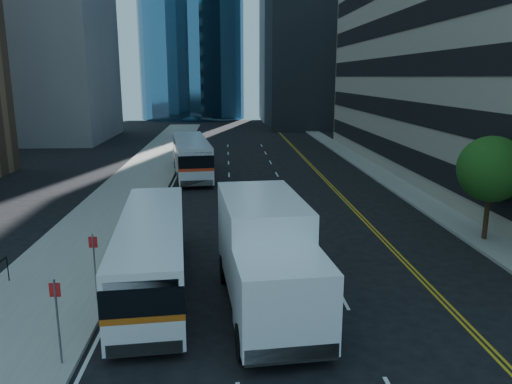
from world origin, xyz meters
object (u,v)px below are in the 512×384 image
(street_tree, at_px, (491,169))
(bus_front, at_px, (152,251))
(bus_rear, at_px, (191,156))
(box_truck, at_px, (267,255))

(street_tree, height_order, bus_front, street_tree)
(bus_rear, height_order, box_truck, box_truck)
(bus_rear, relative_size, box_truck, 1.46)
(bus_front, height_order, bus_rear, bus_rear)
(bus_rear, xyz_separation_m, box_truck, (4.22, -24.68, 0.36))
(street_tree, xyz_separation_m, bus_rear, (-15.60, 17.99, -2.00))
(street_tree, xyz_separation_m, box_truck, (-11.38, -6.69, -1.64))
(bus_front, xyz_separation_m, box_truck, (4.20, -2.03, 0.48))
(bus_front, xyz_separation_m, bus_rear, (-0.03, 22.65, 0.12))
(bus_front, relative_size, bus_rear, 0.92)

